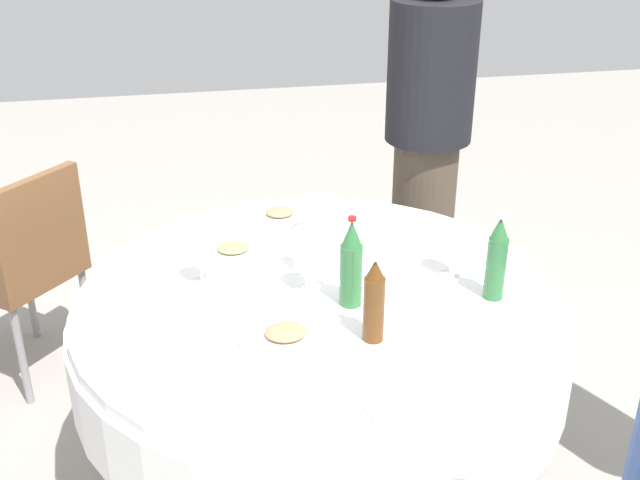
% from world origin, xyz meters
% --- Properties ---
extents(dining_table, '(1.46, 1.46, 0.74)m').
position_xyz_m(dining_table, '(0.00, 0.00, 0.59)').
color(dining_table, white).
rests_on(dining_table, ground_plane).
extents(bottle_brown_right, '(0.06, 0.06, 0.25)m').
position_xyz_m(bottle_brown_right, '(0.09, -0.26, 0.86)').
color(bottle_brown_right, '#593314').
rests_on(bottle_brown_right, dining_table).
extents(bottle_green_inner, '(0.06, 0.06, 0.27)m').
position_xyz_m(bottle_green_inner, '(0.08, -0.07, 0.87)').
color(bottle_green_inner, '#2D6B38').
rests_on(bottle_green_inner, dining_table).
extents(bottle_green_west, '(0.06, 0.06, 0.27)m').
position_xyz_m(bottle_green_west, '(0.49, -0.11, 0.86)').
color(bottle_green_west, '#2D6B38').
rests_on(bottle_green_west, dining_table).
extents(wine_glass_front, '(0.07, 0.07, 0.15)m').
position_xyz_m(wine_glass_front, '(-0.03, 0.04, 0.85)').
color(wine_glass_front, white).
rests_on(wine_glass_front, dining_table).
extents(wine_glass_outer, '(0.07, 0.07, 0.15)m').
position_xyz_m(wine_glass_outer, '(0.42, 0.04, 0.85)').
color(wine_glass_outer, white).
rests_on(wine_glass_outer, dining_table).
extents(wine_glass_mid, '(0.07, 0.07, 0.14)m').
position_xyz_m(wine_glass_mid, '(-0.34, 0.14, 0.85)').
color(wine_glass_mid, white).
rests_on(wine_glass_mid, dining_table).
extents(wine_glass_near, '(0.06, 0.06, 0.14)m').
position_xyz_m(wine_glass_near, '(-0.02, 0.16, 0.84)').
color(wine_glass_near, white).
rests_on(wine_glass_near, dining_table).
extents(wine_glass_rear, '(0.07, 0.07, 0.16)m').
position_xyz_m(wine_glass_rear, '(0.05, 0.36, 0.85)').
color(wine_glass_rear, white).
rests_on(wine_glass_rear, dining_table).
extents(plate_rear, '(0.23, 0.23, 0.04)m').
position_xyz_m(plate_rear, '(-0.23, 0.30, 0.75)').
color(plate_rear, white).
rests_on(plate_rear, dining_table).
extents(plate_east, '(0.25, 0.25, 0.04)m').
position_xyz_m(plate_east, '(-0.14, -0.22, 0.75)').
color(plate_east, white).
rests_on(plate_east, dining_table).
extents(plate_far, '(0.22, 0.22, 0.04)m').
position_xyz_m(plate_far, '(-0.04, 0.55, 0.75)').
color(plate_far, white).
rests_on(plate_far, dining_table).
extents(plate_left, '(0.22, 0.22, 0.02)m').
position_xyz_m(plate_left, '(0.20, 0.08, 0.75)').
color(plate_left, white).
rests_on(plate_left, dining_table).
extents(fork_inner, '(0.06, 0.18, 0.00)m').
position_xyz_m(fork_inner, '(0.40, -0.43, 0.74)').
color(fork_inner, silver).
rests_on(fork_inner, dining_table).
extents(knife_west, '(0.18, 0.04, 0.00)m').
position_xyz_m(knife_west, '(-0.32, -0.41, 0.74)').
color(knife_west, silver).
rests_on(knife_west, dining_table).
extents(knife_front, '(0.08, 0.17, 0.00)m').
position_xyz_m(knife_front, '(0.27, -0.20, 0.74)').
color(knife_front, silver).
rests_on(knife_front, dining_table).
extents(folded_napkin, '(0.19, 0.19, 0.02)m').
position_xyz_m(folded_napkin, '(0.08, -0.54, 0.75)').
color(folded_napkin, white).
rests_on(folded_napkin, dining_table).
extents(person_inner, '(0.34, 0.34, 1.62)m').
position_xyz_m(person_inner, '(0.60, 0.87, 0.85)').
color(person_inner, '#4C3F33').
rests_on(person_inner, ground_plane).
extents(chair_near, '(0.56, 0.56, 0.87)m').
position_xyz_m(chair_near, '(-0.97, 0.84, 0.52)').
color(chair_near, brown).
rests_on(chair_near, ground_plane).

